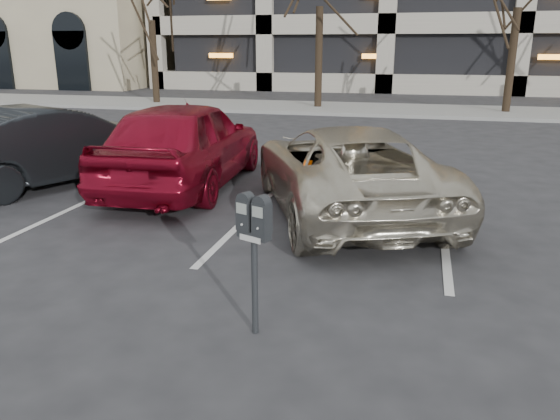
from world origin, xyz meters
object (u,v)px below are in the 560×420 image
object	(u,v)px
car_dark	(54,145)
car_red	(185,143)
parking_meter	(254,231)
suv_silver	(346,169)

from	to	relation	value
car_dark	car_red	bearing A→B (deg)	-147.56
car_red	car_dark	world-z (taller)	car_red
parking_meter	car_red	size ratio (longest dim) A/B	0.27
parking_meter	suv_silver	bearing A→B (deg)	108.02
parking_meter	car_red	world-z (taller)	car_red
parking_meter	suv_silver	size ratio (longest dim) A/B	0.24
parking_meter	suv_silver	world-z (taller)	suv_silver
suv_silver	car_red	distance (m)	3.10
car_red	car_dark	xyz separation A→B (m)	(-2.42, -0.35, -0.08)
suv_silver	car_red	xyz separation A→B (m)	(-2.98, 0.85, 0.13)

